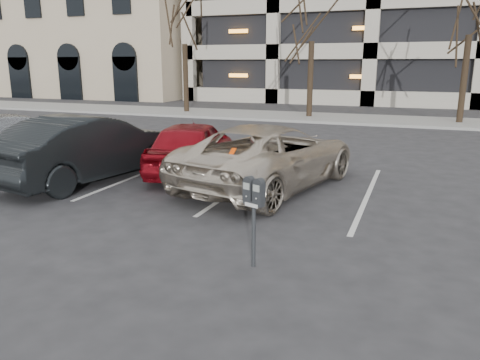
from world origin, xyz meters
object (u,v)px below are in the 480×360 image
object	(u,v)px
parking_meter	(254,200)
car_dark	(90,148)
tree_a	(184,0)
suv_silver	(269,156)
car_silver	(16,138)
car_red	(192,147)

from	to	relation	value
parking_meter	car_dark	bearing A→B (deg)	168.33
tree_a	suv_silver	bearing A→B (deg)	-56.11
suv_silver	car_silver	world-z (taller)	suv_silver
parking_meter	car_red	distance (m)	5.88
suv_silver	car_dark	distance (m)	4.29
car_dark	car_silver	size ratio (longest dim) A/B	1.02
suv_silver	parking_meter	bearing A→B (deg)	117.78
parking_meter	car_dark	xyz separation A→B (m)	(-5.29, 3.28, -0.17)
tree_a	parking_meter	size ratio (longest dim) A/B	6.67
tree_a	car_silver	xyz separation A→B (m)	(1.57, -13.54, -5.35)
parking_meter	car_dark	world-z (taller)	car_dark
tree_a	suv_silver	size ratio (longest dim) A/B	1.50
parking_meter	suv_silver	size ratio (longest dim) A/B	0.22
suv_silver	car_red	bearing A→B (deg)	-1.61
parking_meter	tree_a	bearing A→B (deg)	140.01
car_red	parking_meter	bearing A→B (deg)	112.70
parking_meter	car_silver	size ratio (longest dim) A/B	0.27
tree_a	car_red	bearing A→B (deg)	-62.03
tree_a	parking_meter	xyz separation A→B (m)	(10.31, -17.92, -5.07)
tree_a	car_red	world-z (taller)	tree_a
parking_meter	car_silver	world-z (taller)	car_silver
tree_a	car_silver	distance (m)	14.65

